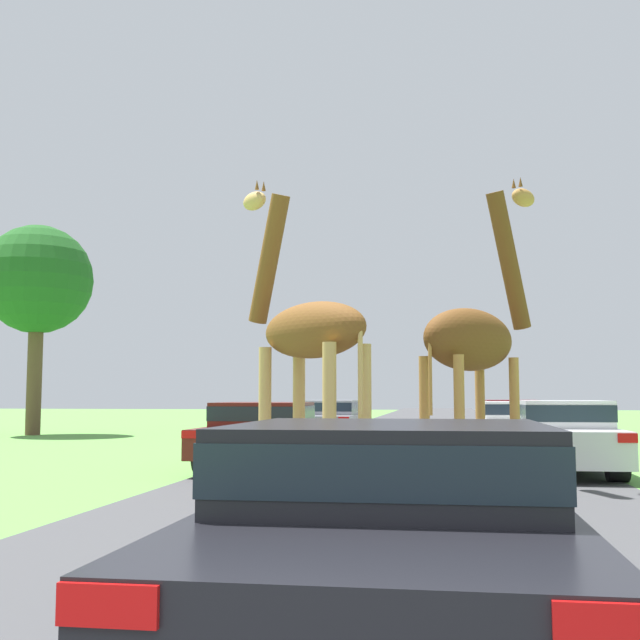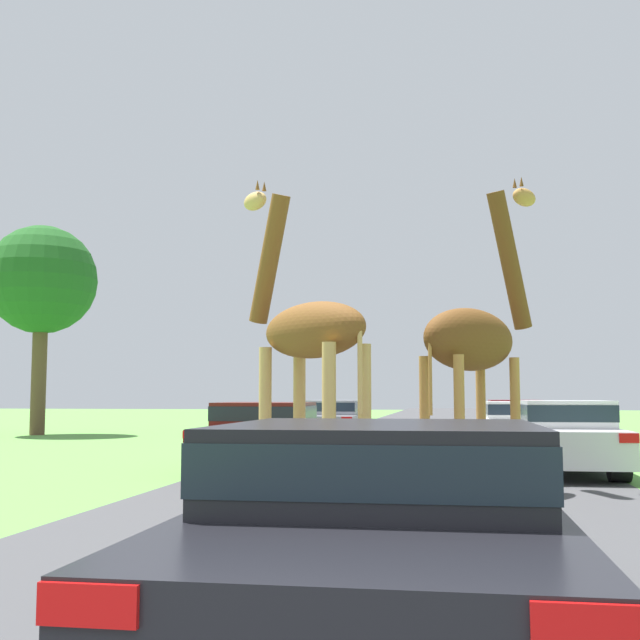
# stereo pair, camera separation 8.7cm
# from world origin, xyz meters

# --- Properties ---
(road) EXTENTS (7.46, 120.00, 0.00)m
(road) POSITION_xyz_m (0.00, 30.00, 0.00)
(road) COLOR #424244
(road) RESTS_ON ground
(giraffe_near_road) EXTENTS (2.50, 2.35, 4.95)m
(giraffe_near_road) POSITION_xyz_m (-1.23, 10.80, 2.32)
(giraffe_near_road) COLOR tan
(giraffe_near_road) RESTS_ON ground
(giraffe_companion) EXTENTS (2.13, 2.47, 5.05)m
(giraffe_companion) POSITION_xyz_m (1.23, 11.56, 2.34)
(giraffe_companion) COLOR #B77F3D
(giraffe_companion) RESTS_ON ground
(car_lead_maroon) EXTENTS (1.95, 4.27, 1.30)m
(car_lead_maroon) POSITION_xyz_m (0.45, 3.89, 0.70)
(car_lead_maroon) COLOR black
(car_lead_maroon) RESTS_ON ground
(car_queue_right) EXTENTS (1.75, 4.78, 1.30)m
(car_queue_right) POSITION_xyz_m (-2.83, 24.67, 0.71)
(car_queue_right) COLOR gray
(car_queue_right) RESTS_ON ground
(car_queue_left) EXTENTS (1.86, 4.45, 1.31)m
(car_queue_left) POSITION_xyz_m (2.59, 20.17, 0.71)
(car_queue_left) COLOR silver
(car_queue_left) RESTS_ON ground
(car_far_ahead) EXTENTS (1.96, 4.36, 1.32)m
(car_far_ahead) POSITION_xyz_m (-2.85, 15.06, 0.72)
(car_far_ahead) COLOR #561914
(car_far_ahead) RESTS_ON ground
(car_verge_right) EXTENTS (1.71, 3.94, 1.36)m
(car_verge_right) POSITION_xyz_m (2.96, 14.73, 0.72)
(car_verge_right) COLOR silver
(car_verge_right) RESTS_ON ground
(car_rear_follower) EXTENTS (1.81, 4.00, 1.31)m
(car_rear_follower) POSITION_xyz_m (2.89, 25.72, 0.71)
(car_rear_follower) COLOR maroon
(car_rear_follower) RESTS_ON ground
(tree_centre_back) EXTENTS (4.08, 4.08, 7.84)m
(tree_centre_back) POSITION_xyz_m (-14.28, 27.02, 5.73)
(tree_centre_back) COLOR brown
(tree_centre_back) RESTS_ON ground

